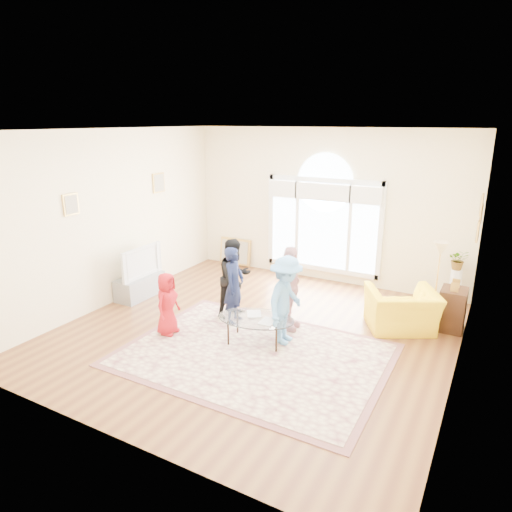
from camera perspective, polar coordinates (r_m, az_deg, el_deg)
The scene contains 18 objects.
ground at distance 7.57m, azimuth -0.10°, elevation -9.50°, with size 6.00×6.00×0.00m, color brown.
room_shell at distance 9.54m, azimuth 8.23°, elevation 5.80°, with size 6.00×6.00×6.00m.
area_rug at distance 6.89m, azimuth -0.26°, elevation -12.21°, with size 3.60×2.60×0.02m, color beige.
rug_border at distance 6.90m, azimuth -0.26°, elevation -12.24°, with size 3.80×2.80×0.01m, color #855251.
tv_console at distance 9.23m, azimuth -14.32°, elevation -3.68°, with size 0.45×1.00×0.42m, color gray.
television at distance 9.07m, azimuth -14.51°, elevation -0.66°, with size 0.17×1.04×0.60m.
coffee_table at distance 7.07m, azimuth 0.02°, elevation -7.87°, with size 1.32×0.99×0.54m.
armchair at distance 7.89m, azimuth 17.71°, elevation -6.46°, with size 1.06×0.93×0.69m, color yellow.
side_cabinet at distance 8.20m, azimuth 23.32°, elevation -6.14°, with size 0.40×0.50×0.70m, color black.
floor_lamp at distance 7.74m, azimuth 22.01°, elevation 0.00°, with size 0.28×0.28×1.51m.
plant_pedestal at distance 9.26m, azimuth 23.59°, elevation -3.62°, with size 0.20×0.20×0.70m, color white.
potted_plant at distance 9.10m, azimuth 23.98°, elevation -0.42°, with size 0.34×0.30×0.38m, color #33722D.
leaning_picture at distance 10.90m, azimuth -2.58°, elevation -1.17°, with size 0.80×0.05×0.62m, color tan.
child_red at distance 7.43m, azimuth -11.04°, elevation -5.86°, with size 0.50×0.32×1.02m, color #AD141D.
child_navy at distance 7.65m, azimuth -2.76°, elevation -3.70°, with size 0.48×0.32×1.32m, color #121937.
child_black at distance 7.88m, azimuth -2.67°, elevation -2.79°, with size 0.68×0.53×1.39m, color black.
child_pink at distance 7.41m, azimuth 4.18°, elevation -4.08°, with size 0.82×0.34×1.40m, color #DC9DA0.
child_blue at distance 6.96m, azimuth 3.76°, elevation -5.55°, with size 0.90×0.52×1.39m, color #5F9FE2.
Camera 1 is at (3.28, -5.95, 3.34)m, focal length 32.00 mm.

